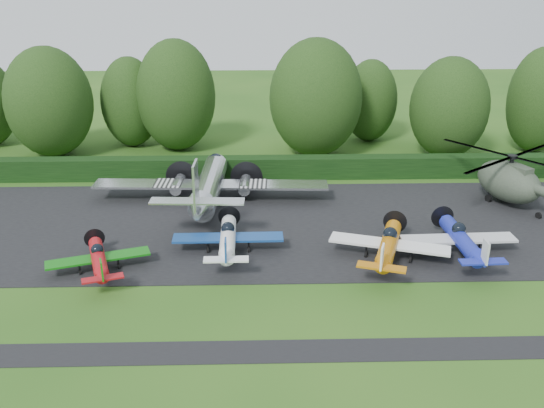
{
  "coord_description": "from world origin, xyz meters",
  "views": [
    {
      "loc": [
        -2.68,
        -32.27,
        18.97
      ],
      "look_at": [
        -1.61,
        8.31,
        2.5
      ],
      "focal_mm": 40.0,
      "sensor_mm": 36.0,
      "label": 1
    }
  ],
  "objects_px": {
    "light_plane_white": "(228,238)",
    "light_plane_blue": "(461,239)",
    "transport_plane": "(209,186)",
    "light_plane_orange": "(388,245)",
    "light_plane_red": "(99,259)",
    "helicopter": "(510,178)"
  },
  "relations": [
    {
      "from": "transport_plane",
      "to": "light_plane_orange",
      "type": "relative_size",
      "value": 2.32
    },
    {
      "from": "light_plane_red",
      "to": "light_plane_orange",
      "type": "xyz_separation_m",
      "value": [
        18.97,
        1.1,
        0.23
      ]
    },
    {
      "from": "light_plane_orange",
      "to": "helicopter",
      "type": "distance_m",
      "value": 15.7
    },
    {
      "from": "light_plane_white",
      "to": "light_plane_red",
      "type": "bearing_deg",
      "value": -162.23
    },
    {
      "from": "light_plane_white",
      "to": "light_plane_orange",
      "type": "height_order",
      "value": "light_plane_orange"
    },
    {
      "from": "light_plane_white",
      "to": "helicopter",
      "type": "height_order",
      "value": "helicopter"
    },
    {
      "from": "light_plane_orange",
      "to": "light_plane_blue",
      "type": "distance_m",
      "value": 5.19
    },
    {
      "from": "transport_plane",
      "to": "light_plane_white",
      "type": "bearing_deg",
      "value": -80.74
    },
    {
      "from": "light_plane_white",
      "to": "light_plane_blue",
      "type": "height_order",
      "value": "light_plane_blue"
    },
    {
      "from": "light_plane_red",
      "to": "light_plane_white",
      "type": "height_order",
      "value": "light_plane_white"
    },
    {
      "from": "light_plane_red",
      "to": "helicopter",
      "type": "bearing_deg",
      "value": 37.98
    },
    {
      "from": "transport_plane",
      "to": "helicopter",
      "type": "relative_size",
      "value": 1.28
    },
    {
      "from": "transport_plane",
      "to": "light_plane_orange",
      "type": "bearing_deg",
      "value": -41.97
    },
    {
      "from": "light_plane_orange",
      "to": "helicopter",
      "type": "relative_size",
      "value": 0.55
    },
    {
      "from": "light_plane_white",
      "to": "transport_plane",
      "type": "bearing_deg",
      "value": 102.58
    },
    {
      "from": "transport_plane",
      "to": "light_plane_blue",
      "type": "height_order",
      "value": "transport_plane"
    },
    {
      "from": "light_plane_red",
      "to": "helicopter",
      "type": "height_order",
      "value": "helicopter"
    },
    {
      "from": "light_plane_blue",
      "to": "helicopter",
      "type": "relative_size",
      "value": 0.54
    },
    {
      "from": "light_plane_red",
      "to": "light_plane_blue",
      "type": "distance_m",
      "value": 24.18
    },
    {
      "from": "transport_plane",
      "to": "light_plane_white",
      "type": "relative_size",
      "value": 2.44
    },
    {
      "from": "light_plane_white",
      "to": "light_plane_orange",
      "type": "distance_m",
      "value": 10.85
    },
    {
      "from": "light_plane_red",
      "to": "light_plane_blue",
      "type": "xyz_separation_m",
      "value": [
        24.11,
        1.81,
        0.21
      ]
    }
  ]
}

